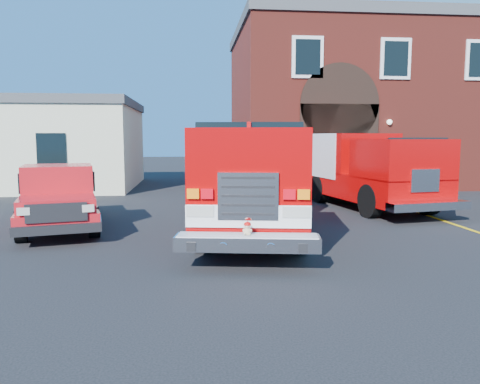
{
  "coord_description": "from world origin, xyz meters",
  "views": [
    {
      "loc": [
        -1.05,
        -11.57,
        2.53
      ],
      "look_at": [
        0.0,
        -1.2,
        1.3
      ],
      "focal_mm": 35.0,
      "sensor_mm": 36.0,
      "label": 1
    }
  ],
  "objects": [
    {
      "name": "fire_station",
      "position": [
        8.99,
        13.98,
        4.25
      ],
      "size": [
        15.2,
        10.2,
        8.45
      ],
      "color": "maroon",
      "rests_on": "ground"
    },
    {
      "name": "secondary_truck",
      "position": [
        5.06,
        5.39,
        1.45
      ],
      "size": [
        3.89,
        8.5,
        2.66
      ],
      "color": "black",
      "rests_on": "ground"
    },
    {
      "name": "parking_stripe_mid",
      "position": [
        6.5,
        4.0,
        0.0
      ],
      "size": [
        0.12,
        3.0,
        0.01
      ],
      "primitive_type": "cube",
      "color": "#DFB30B",
      "rests_on": "ground"
    },
    {
      "name": "parking_stripe_far",
      "position": [
        6.5,
        7.0,
        0.0
      ],
      "size": [
        0.12,
        3.0,
        0.01
      ],
      "primitive_type": "cube",
      "color": "#DFB30B",
      "rests_on": "ground"
    },
    {
      "name": "ground",
      "position": [
        0.0,
        0.0,
        0.0
      ],
      "size": [
        100.0,
        100.0,
        0.0
      ],
      "primitive_type": "plane",
      "color": "black",
      "rests_on": "ground"
    },
    {
      "name": "pickup_truck",
      "position": [
        -4.79,
        1.86,
        0.84
      ],
      "size": [
        3.19,
        5.71,
        1.77
      ],
      "color": "black",
      "rests_on": "ground"
    },
    {
      "name": "parking_stripe_near",
      "position": [
        6.5,
        1.0,
        0.0
      ],
      "size": [
        0.12,
        3.0,
        0.01
      ],
      "primitive_type": "cube",
      "color": "#DFB30B",
      "rests_on": "ground"
    },
    {
      "name": "side_building",
      "position": [
        -9.0,
        13.0,
        2.2
      ],
      "size": [
        10.2,
        8.2,
        4.35
      ],
      "color": "beige",
      "rests_on": "ground"
    },
    {
      "name": "fire_engine",
      "position": [
        0.68,
        1.52,
        1.48
      ],
      "size": [
        3.99,
        9.54,
        2.85
      ],
      "color": "black",
      "rests_on": "ground"
    }
  ]
}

